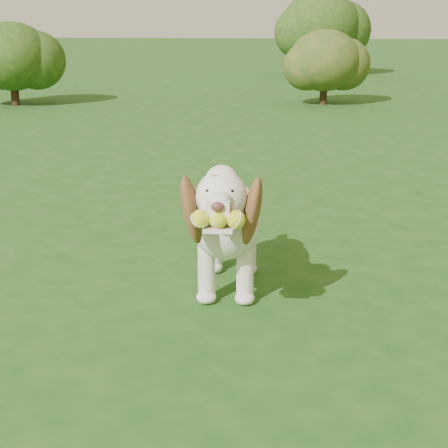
{
  "coord_description": "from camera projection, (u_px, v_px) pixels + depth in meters",
  "views": [
    {
      "loc": [
        0.32,
        -2.86,
        1.42
      ],
      "look_at": [
        0.01,
        0.26,
        0.45
      ],
      "focal_mm": 55.0,
      "sensor_mm": 36.0,
      "label": 1
    }
  ],
  "objects": [
    {
      "name": "dog",
      "position": [
        227.0,
        218.0,
        3.53
      ],
      "size": [
        0.41,
        1.18,
        0.77
      ],
      "rotation": [
        0.0,
        0.0,
        0.02
      ],
      "color": "white",
      "rests_on": "ground"
    },
    {
      "name": "shrub_i",
      "position": [
        321.0,
        26.0,
        16.19
      ],
      "size": [
        1.88,
        1.88,
        1.94
      ],
      "color": "#382314",
      "rests_on": "ground"
    },
    {
      "name": "shrub_a",
      "position": [
        12.0,
        56.0,
        10.87
      ],
      "size": [
        1.26,
        1.26,
        1.31
      ],
      "color": "#382314",
      "rests_on": "ground"
    },
    {
      "name": "shrub_c",
      "position": [
        325.0,
        61.0,
        10.99
      ],
      "size": [
        1.15,
        1.15,
        1.19
      ],
      "color": "#382314",
      "rests_on": "ground"
    },
    {
      "name": "ground",
      "position": [
        216.0,
        334.0,
        3.17
      ],
      "size": [
        80.0,
        80.0,
        0.0
      ],
      "primitive_type": "plane",
      "color": "#194814",
      "rests_on": "ground"
    }
  ]
}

